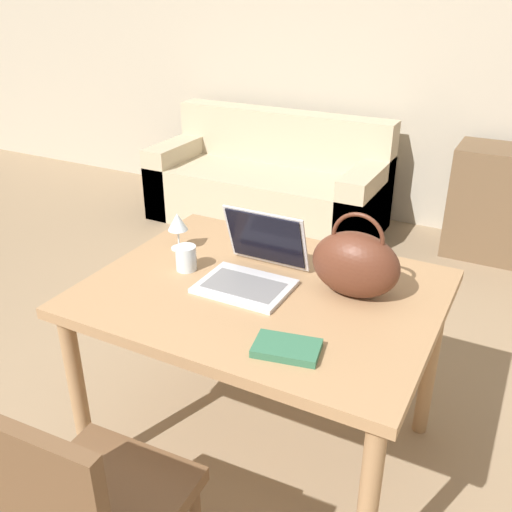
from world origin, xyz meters
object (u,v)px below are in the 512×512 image
object	(u,v)px
chair	(82,507)
wine_glass	(178,223)
laptop	(255,263)
handbag	(356,264)
couch	(269,186)
drinking_glass	(186,258)

from	to	relation	value
chair	wine_glass	size ratio (longest dim) A/B	5.59
chair	laptop	distance (m)	0.95
chair	handbag	bearing A→B (deg)	64.28
couch	chair	bearing A→B (deg)	-72.50
laptop	drinking_glass	bearing A→B (deg)	-169.42
couch	handbag	size ratio (longest dim) A/B	5.82
couch	wine_glass	distance (m)	2.24
chair	laptop	size ratio (longest dim) A/B	2.60
handbag	laptop	bearing A→B (deg)	-170.28
chair	couch	xyz separation A→B (m)	(-0.96, 3.04, -0.19)
chair	couch	world-z (taller)	chair
drinking_glass	handbag	size ratio (longest dim) A/B	0.31
laptop	handbag	xyz separation A→B (m)	(0.35, 0.06, 0.05)
laptop	drinking_glass	xyz separation A→B (m)	(-0.26, -0.05, -0.02)
wine_glass	couch	bearing A→B (deg)	106.70
laptop	couch	bearing A→B (deg)	115.15
laptop	wine_glass	distance (m)	0.40
chair	handbag	world-z (taller)	handbag
chair	drinking_glass	xyz separation A→B (m)	(-0.21, 0.84, 0.32)
laptop	chair	bearing A→B (deg)	-93.40
chair	laptop	bearing A→B (deg)	84.04
drinking_glass	wine_glass	bearing A→B (deg)	133.10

